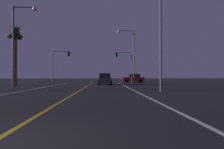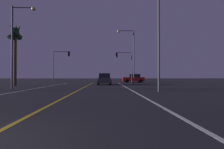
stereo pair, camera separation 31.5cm
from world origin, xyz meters
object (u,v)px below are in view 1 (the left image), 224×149
(street_lamp_left_mid, at_px, (19,36))
(palm_tree_left_mid, at_px, (16,37))
(street_lamp_right_far, at_px, (130,50))
(traffic_light_near_right, at_px, (124,60))
(street_lamp_right_near, at_px, (155,26))
(car_ahead_far, at_px, (105,79))
(traffic_light_near_left, at_px, (61,60))
(car_crossing_side, at_px, (133,78))

(street_lamp_left_mid, height_order, palm_tree_left_mid, street_lamp_left_mid)
(street_lamp_right_far, xyz_separation_m, palm_tree_left_mid, (-15.55, -4.41, 0.97))
(traffic_light_near_right, xyz_separation_m, street_lamp_left_mid, (-12.30, -16.08, 0.96))
(street_lamp_right_near, height_order, street_lamp_left_mid, street_lamp_right_near)
(car_ahead_far, distance_m, palm_tree_left_mid, 13.30)
(traffic_light_near_right, bearing_deg, palm_tree_left_mid, 34.58)
(traffic_light_near_right, relative_size, palm_tree_left_mid, 0.71)
(car_ahead_far, distance_m, street_lamp_right_far, 6.17)
(traffic_light_near_left, height_order, street_lamp_right_far, street_lamp_right_far)
(palm_tree_left_mid, bearing_deg, traffic_light_near_left, 72.49)
(street_lamp_right_near, xyz_separation_m, street_lamp_right_far, (-0.14, 13.47, -0.03))
(traffic_light_near_left, xyz_separation_m, street_lamp_right_far, (12.23, -6.11, 1.02))
(street_lamp_right_near, bearing_deg, street_lamp_left_mid, -15.36)
(traffic_light_near_left, height_order, street_lamp_right_near, street_lamp_right_near)
(car_ahead_far, bearing_deg, traffic_light_near_right, -27.64)
(car_ahead_far, bearing_deg, car_crossing_side, -33.01)
(traffic_light_near_right, xyz_separation_m, street_lamp_right_near, (0.43, -19.58, 1.16))
(car_crossing_side, bearing_deg, street_lamp_right_far, 77.35)
(car_ahead_far, distance_m, traffic_light_near_left, 11.43)
(traffic_light_near_left, xyz_separation_m, palm_tree_left_mid, (-3.32, -10.52, 1.99))
(street_lamp_left_mid, relative_size, street_lamp_right_far, 0.97)
(car_ahead_far, height_order, street_lamp_left_mid, street_lamp_left_mid)
(street_lamp_right_far, bearing_deg, street_lamp_right_near, 90.59)
(car_crossing_side, xyz_separation_m, street_lamp_right_near, (-1.64, -21.40, 4.64))
(traffic_light_near_left, distance_m, street_lamp_right_near, 23.18)
(car_crossing_side, bearing_deg, street_lamp_left_mid, 51.24)
(traffic_light_near_left, height_order, street_lamp_left_mid, street_lamp_left_mid)
(traffic_light_near_left, relative_size, street_lamp_right_near, 0.69)
(street_lamp_left_mid, xyz_separation_m, street_lamp_right_far, (12.59, 9.97, 0.18))
(car_crossing_side, xyz_separation_m, street_lamp_right_far, (-1.78, -7.93, 4.61))
(car_crossing_side, xyz_separation_m, traffic_light_near_right, (-2.07, -1.82, 3.48))
(street_lamp_left_mid, bearing_deg, traffic_light_near_right, 52.59)
(traffic_light_near_right, bearing_deg, traffic_light_near_left, 0.00)
(car_ahead_far, relative_size, traffic_light_near_right, 0.74)
(car_crossing_side, height_order, street_lamp_left_mid, street_lamp_left_mid)
(street_lamp_left_mid, bearing_deg, street_lamp_right_near, -15.36)
(traffic_light_near_left, bearing_deg, traffic_light_near_right, 0.00)
(street_lamp_right_near, distance_m, street_lamp_left_mid, 13.20)
(street_lamp_left_mid, bearing_deg, car_ahead_far, 46.37)
(street_lamp_right_near, bearing_deg, traffic_light_near_right, -88.75)
(car_crossing_side, distance_m, street_lamp_left_mid, 23.38)
(car_ahead_far, bearing_deg, traffic_light_near_left, 49.45)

